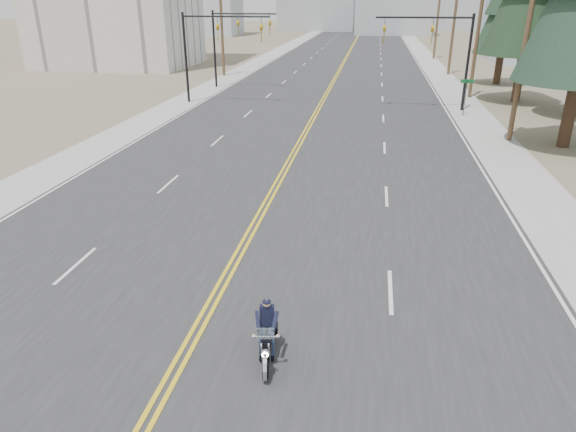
% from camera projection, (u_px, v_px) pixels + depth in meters
% --- Properties ---
extents(ground_plane, '(400.00, 400.00, 0.00)m').
position_uv_depth(ground_plane, '(180.00, 362.00, 12.19)').
color(ground_plane, '#776D56').
rests_on(ground_plane, ground).
extents(road, '(20.00, 200.00, 0.01)m').
position_uv_depth(road, '(347.00, 57.00, 75.80)').
color(road, '#303033').
rests_on(road, ground).
extents(sidewalk_left, '(3.00, 200.00, 0.01)m').
position_uv_depth(sidewalk_left, '(270.00, 56.00, 77.50)').
color(sidewalk_left, '#A5A5A0').
rests_on(sidewalk_left, ground).
extents(sidewalk_right, '(3.00, 200.00, 0.01)m').
position_uv_depth(sidewalk_right, '(426.00, 59.00, 74.10)').
color(sidewalk_right, '#A5A5A0').
rests_on(sidewalk_right, ground).
extents(traffic_mast_left, '(7.10, 0.26, 7.00)m').
position_uv_depth(traffic_mast_left, '(209.00, 40.00, 40.67)').
color(traffic_mast_left, black).
rests_on(traffic_mast_left, ground).
extents(traffic_mast_right, '(7.10, 0.26, 7.00)m').
position_uv_depth(traffic_mast_right, '(442.00, 43.00, 38.02)').
color(traffic_mast_right, black).
rests_on(traffic_mast_right, ground).
extents(traffic_mast_far, '(6.10, 0.26, 7.00)m').
position_uv_depth(traffic_mast_far, '(231.00, 35.00, 48.01)').
color(traffic_mast_far, black).
rests_on(traffic_mast_far, ground).
extents(street_sign, '(0.90, 0.06, 2.62)m').
position_uv_depth(street_sign, '(466.00, 91.00, 37.16)').
color(street_sign, black).
rests_on(street_sign, ground).
extents(utility_pole_b, '(2.20, 0.30, 11.50)m').
position_uv_depth(utility_pole_b, '(526.00, 37.00, 28.91)').
color(utility_pole_b, brown).
rests_on(utility_pole_b, ground).
extents(utility_pole_c, '(2.20, 0.30, 11.00)m').
position_uv_depth(utility_pole_c, '(479.00, 28.00, 42.64)').
color(utility_pole_c, brown).
rests_on(utility_pole_c, ground).
extents(utility_pole_d, '(2.20, 0.30, 11.50)m').
position_uv_depth(utility_pole_d, '(455.00, 18.00, 56.17)').
color(utility_pole_d, brown).
rests_on(utility_pole_d, ground).
extents(utility_pole_e, '(2.20, 0.30, 11.00)m').
position_uv_depth(utility_pole_e, '(438.00, 16.00, 71.72)').
color(utility_pole_e, brown).
rests_on(utility_pole_e, ground).
extents(utility_pole_left, '(2.20, 0.30, 10.50)m').
position_uv_depth(utility_pole_left, '(222.00, 24.00, 55.52)').
color(utility_pole_left, brown).
rests_on(utility_pole_left, ground).
extents(haze_bldg_b, '(18.00, 14.00, 14.00)m').
position_uv_depth(haze_bldg_b, '(395.00, 3.00, 121.87)').
color(haze_bldg_b, '#ADB2B7').
rests_on(haze_bldg_b, ground).
extents(haze_bldg_e, '(14.00, 14.00, 12.00)m').
position_uv_depth(haze_bldg_e, '(454.00, 6.00, 142.47)').
color(haze_bldg_e, '#B7BCC6').
rests_on(haze_bldg_e, ground).
extents(motorcyclist, '(1.10, 2.01, 1.49)m').
position_uv_depth(motorcyclist, '(267.00, 332.00, 12.02)').
color(motorcyclist, black).
rests_on(motorcyclist, ground).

